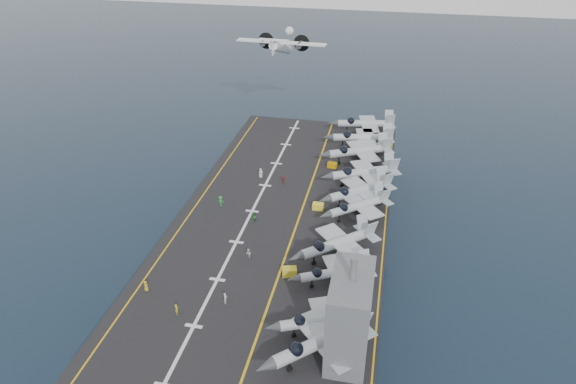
% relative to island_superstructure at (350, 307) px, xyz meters
% --- Properties ---
extents(ground, '(500.00, 500.00, 0.00)m').
position_rel_island_superstructure_xyz_m(ground, '(-15.00, 30.00, -17.90)').
color(ground, '#142135').
rests_on(ground, ground).
extents(hull, '(36.00, 90.00, 10.00)m').
position_rel_island_superstructure_xyz_m(hull, '(-15.00, 30.00, -12.90)').
color(hull, '#56595E').
rests_on(hull, ground).
extents(flight_deck, '(38.00, 92.00, 0.40)m').
position_rel_island_superstructure_xyz_m(flight_deck, '(-15.00, 30.00, -7.70)').
color(flight_deck, black).
rests_on(flight_deck, hull).
extents(foul_line, '(0.35, 90.00, 0.02)m').
position_rel_island_superstructure_xyz_m(foul_line, '(-12.00, 30.00, -7.48)').
color(foul_line, gold).
rests_on(foul_line, flight_deck).
extents(landing_centerline, '(0.50, 90.00, 0.02)m').
position_rel_island_superstructure_xyz_m(landing_centerline, '(-21.00, 30.00, -7.48)').
color(landing_centerline, silver).
rests_on(landing_centerline, flight_deck).
extents(deck_edge_port, '(0.25, 90.00, 0.02)m').
position_rel_island_superstructure_xyz_m(deck_edge_port, '(-32.00, 30.00, -7.48)').
color(deck_edge_port, gold).
rests_on(deck_edge_port, flight_deck).
extents(deck_edge_stbd, '(0.25, 90.00, 0.02)m').
position_rel_island_superstructure_xyz_m(deck_edge_stbd, '(3.50, 30.00, -7.48)').
color(deck_edge_stbd, gold).
rests_on(deck_edge_stbd, flight_deck).
extents(island_superstructure, '(5.00, 10.00, 15.00)m').
position_rel_island_superstructure_xyz_m(island_superstructure, '(0.00, 0.00, 0.00)').
color(island_superstructure, '#56595E').
rests_on(island_superstructure, flight_deck).
extents(fighter_jet_0, '(19.15, 18.82, 5.60)m').
position_rel_island_superstructure_xyz_m(fighter_jet_0, '(-3.29, -1.65, -4.70)').
color(fighter_jet_0, gray).
rests_on(fighter_jet_0, flight_deck).
extents(fighter_jet_1, '(16.04, 13.62, 4.72)m').
position_rel_island_superstructure_xyz_m(fighter_jet_1, '(-3.71, 2.43, -5.14)').
color(fighter_jet_1, '#9CA3AD').
rests_on(fighter_jet_1, flight_deck).
extents(fighter_jet_2, '(15.82, 13.77, 4.61)m').
position_rel_island_superstructure_xyz_m(fighter_jet_2, '(-3.20, 12.81, -5.19)').
color(fighter_jet_2, '#989FA8').
rests_on(fighter_jet_2, flight_deck).
extents(fighter_jet_3, '(18.87, 18.39, 5.50)m').
position_rel_island_superstructure_xyz_m(fighter_jet_3, '(-3.85, 19.68, -4.75)').
color(fighter_jet_3, '#919AA2').
rests_on(fighter_jet_3, flight_deck).
extents(fighter_jet_4, '(17.21, 16.55, 5.00)m').
position_rel_island_superstructure_xyz_m(fighter_jet_4, '(-1.62, 32.19, -5.00)').
color(fighter_jet_4, '#9097A1').
rests_on(fighter_jet_4, flight_deck).
extents(fighter_jet_5, '(18.84, 18.07, 5.47)m').
position_rel_island_superstructure_xyz_m(fighter_jet_5, '(-1.87, 37.47, -4.77)').
color(fighter_jet_5, gray).
rests_on(fighter_jet_5, flight_deck).
extents(fighter_jet_6, '(19.32, 16.88, 5.63)m').
position_rel_island_superstructure_xyz_m(fighter_jet_6, '(-1.64, 44.89, -4.69)').
color(fighter_jet_6, '#939AA3').
rests_on(fighter_jet_6, flight_deck).
extents(fighter_jet_7, '(19.64, 17.17, 5.72)m').
position_rel_island_superstructure_xyz_m(fighter_jet_7, '(-3.47, 54.48, -4.64)').
color(fighter_jet_7, gray).
rests_on(fighter_jet_7, flight_deck).
extents(fighter_jet_8, '(17.83, 13.60, 5.58)m').
position_rel_island_superstructure_xyz_m(fighter_jet_8, '(-3.38, 61.92, -4.71)').
color(fighter_jet_8, '#9FA6AF').
rests_on(fighter_jet_8, flight_deck).
extents(tow_cart_a, '(2.52, 1.97, 1.33)m').
position_rel_island_superstructure_xyz_m(tow_cart_a, '(-10.39, 13.35, -6.83)').
color(tow_cart_a, gold).
rests_on(tow_cart_a, flight_deck).
extents(tow_cart_b, '(2.08, 1.39, 1.22)m').
position_rel_island_superstructure_xyz_m(tow_cart_b, '(-9.09, 33.29, -6.89)').
color(tow_cart_b, yellow).
rests_on(tow_cart_b, flight_deck).
extents(tow_cart_c, '(2.11, 1.58, 1.15)m').
position_rel_island_superstructure_xyz_m(tow_cart_c, '(-8.78, 50.69, -6.93)').
color(tow_cart_c, '#C68F06').
rests_on(tow_cart_c, flight_deck).
extents(crew_0, '(1.24, 1.07, 1.75)m').
position_rel_island_superstructure_xyz_m(crew_0, '(-30.50, 5.41, -6.62)').
color(crew_0, gold).
rests_on(crew_0, flight_deck).
extents(crew_1, '(0.98, 1.20, 1.72)m').
position_rel_island_superstructure_xyz_m(crew_1, '(-24.11, 1.75, -6.64)').
color(crew_1, yellow).
rests_on(crew_1, flight_deck).
extents(crew_2, '(1.12, 1.30, 1.83)m').
position_rel_island_superstructure_xyz_m(crew_2, '(-19.77, 26.89, -6.59)').
color(crew_2, '#29822C').
rests_on(crew_2, flight_deck).
extents(crew_3, '(1.21, 0.81, 2.02)m').
position_rel_island_superstructure_xyz_m(crew_3, '(-27.30, 30.71, -6.49)').
color(crew_3, green).
rests_on(crew_3, flight_deck).
extents(crew_4, '(1.08, 0.78, 1.68)m').
position_rel_island_superstructure_xyz_m(crew_4, '(-17.63, 41.74, -6.66)').
color(crew_4, '#B21E1D').
rests_on(crew_4, flight_deck).
extents(crew_5, '(1.47, 1.41, 2.05)m').
position_rel_island_superstructure_xyz_m(crew_5, '(-22.72, 43.14, -6.48)').
color(crew_5, silver).
rests_on(crew_5, flight_deck).
extents(crew_6, '(0.73, 1.07, 1.76)m').
position_rel_island_superstructure_xyz_m(crew_6, '(-18.13, 5.31, -6.62)').
color(crew_6, silver).
rests_on(crew_6, flight_deck).
extents(crew_7, '(1.19, 1.25, 1.74)m').
position_rel_island_superstructure_xyz_m(crew_7, '(-17.76, 16.23, -6.63)').
color(crew_7, silver).
rests_on(crew_7, flight_deck).
extents(transport_plane, '(25.47, 18.02, 5.83)m').
position_rel_island_superstructure_xyz_m(transport_plane, '(-28.53, 88.86, 7.54)').
color(transport_plane, white).
extents(fighter_jet_9, '(17.83, 13.60, 5.58)m').
position_rel_island_superstructure_xyz_m(fighter_jet_9, '(-3.38, 70.42, -4.71)').
color(fighter_jet_9, '#9FA6AF').
rests_on(fighter_jet_9, flight_deck).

